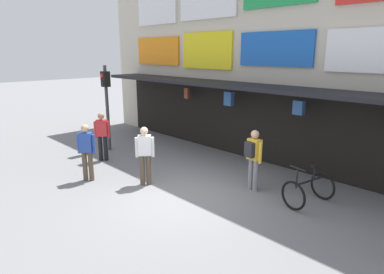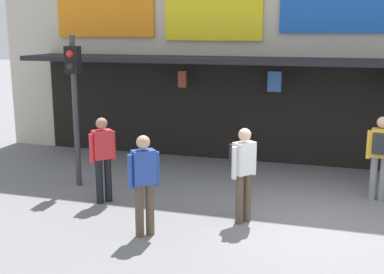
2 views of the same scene
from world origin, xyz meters
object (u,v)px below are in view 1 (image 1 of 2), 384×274
pedestrian_in_black (253,156)px  pedestrian_in_yellow (102,134)px  traffic_light_near (106,94)px  pedestrian_in_purple (145,151)px  pedestrian_in_green (87,149)px  bicycle_parked (308,189)px

pedestrian_in_black → pedestrian_in_yellow: (-5.11, -1.62, -0.04)m
traffic_light_near → pedestrian_in_purple: 4.10m
traffic_light_near → pedestrian_in_black: traffic_light_near is taller
traffic_light_near → pedestrian_in_purple: traffic_light_near is taller
pedestrian_in_black → pedestrian_in_purple: 2.98m
pedestrian_in_yellow → pedestrian_in_green: bearing=-42.7°
bicycle_parked → pedestrian_in_green: pedestrian_in_green is taller
pedestrian_in_purple → traffic_light_near: bearing=164.6°
bicycle_parked → pedestrian_in_green: bearing=-148.9°
traffic_light_near → bicycle_parked: (7.61, 1.08, -1.75)m
traffic_light_near → pedestrian_in_green: traffic_light_near is taller
bicycle_parked → pedestrian_in_yellow: size_ratio=0.76×
traffic_light_near → bicycle_parked: 7.88m
bicycle_parked → traffic_light_near: bearing=-172.0°
traffic_light_near → pedestrian_in_yellow: (1.02, -0.83, -1.19)m
traffic_light_near → pedestrian_in_yellow: size_ratio=1.90×
pedestrian_in_purple → pedestrian_in_yellow: same height
pedestrian_in_green → pedestrian_in_yellow: size_ratio=1.00×
bicycle_parked → pedestrian_in_yellow: 6.88m
traffic_light_near → pedestrian_in_black: bearing=7.3°
traffic_light_near → pedestrian_in_yellow: 1.78m
bicycle_parked → pedestrian_in_yellow: pedestrian_in_yellow is taller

